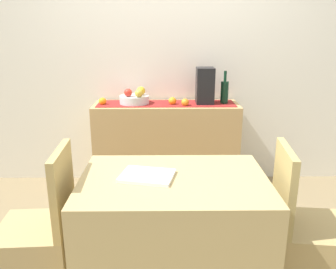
% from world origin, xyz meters
% --- Properties ---
extents(ground_plane, '(6.40, 6.40, 0.02)m').
position_xyz_m(ground_plane, '(0.00, 0.00, -0.01)').
color(ground_plane, '#7C6B4C').
rests_on(ground_plane, ground).
extents(room_wall_rear, '(6.40, 0.06, 2.70)m').
position_xyz_m(room_wall_rear, '(0.00, 1.18, 1.35)').
color(room_wall_rear, silver).
rests_on(room_wall_rear, ground).
extents(sideboard_console, '(1.35, 0.42, 0.84)m').
position_xyz_m(sideboard_console, '(-0.01, 0.92, 0.42)').
color(sideboard_console, tan).
rests_on(sideboard_console, ground).
extents(table_runner, '(1.27, 0.32, 0.01)m').
position_xyz_m(table_runner, '(-0.01, 0.92, 0.85)').
color(table_runner, maroon).
rests_on(table_runner, sideboard_console).
extents(fruit_bowl, '(0.27, 0.27, 0.07)m').
position_xyz_m(fruit_bowl, '(-0.31, 0.92, 0.89)').
color(fruit_bowl, silver).
rests_on(fruit_bowl, table_runner).
extents(apple_upper, '(0.07, 0.07, 0.07)m').
position_xyz_m(apple_upper, '(-0.26, 0.84, 0.96)').
color(apple_upper, gold).
rests_on(apple_upper, fruit_bowl).
extents(apple_rear, '(0.08, 0.08, 0.08)m').
position_xyz_m(apple_rear, '(-0.24, 0.95, 0.96)').
color(apple_rear, gold).
rests_on(apple_rear, fruit_bowl).
extents(apple_left, '(0.07, 0.07, 0.07)m').
position_xyz_m(apple_left, '(-0.36, 0.87, 0.96)').
color(apple_left, red).
rests_on(apple_left, fruit_bowl).
extents(wine_bottle, '(0.07, 0.07, 0.30)m').
position_xyz_m(wine_bottle, '(0.53, 0.92, 0.96)').
color(wine_bottle, black).
rests_on(wine_bottle, sideboard_console).
extents(coffee_maker, '(0.16, 0.18, 0.33)m').
position_xyz_m(coffee_maker, '(0.35, 0.92, 1.01)').
color(coffee_maker, black).
rests_on(coffee_maker, sideboard_console).
extents(orange_loose_end, '(0.07, 0.07, 0.07)m').
position_xyz_m(orange_loose_end, '(-0.59, 0.88, 0.88)').
color(orange_loose_end, orange).
rests_on(orange_loose_end, sideboard_console).
extents(orange_loose_far, '(0.07, 0.07, 0.07)m').
position_xyz_m(orange_loose_far, '(0.05, 0.88, 0.88)').
color(orange_loose_far, orange).
rests_on(orange_loose_far, sideboard_console).
extents(orange_loose_mid, '(0.07, 0.07, 0.07)m').
position_xyz_m(orange_loose_mid, '(0.16, 0.82, 0.88)').
color(orange_loose_mid, orange).
rests_on(orange_loose_mid, sideboard_console).
extents(dining_table, '(1.02, 0.71, 0.74)m').
position_xyz_m(dining_table, '(0.02, -0.54, 0.37)').
color(dining_table, tan).
rests_on(dining_table, ground).
extents(open_book, '(0.32, 0.27, 0.02)m').
position_xyz_m(open_book, '(-0.12, -0.52, 0.75)').
color(open_book, white).
rests_on(open_book, dining_table).
extents(chair_near_window, '(0.42, 0.42, 0.90)m').
position_xyz_m(chair_near_window, '(-0.75, -0.53, 0.27)').
color(chair_near_window, tan).
rests_on(chair_near_window, ground).
extents(chair_by_corner, '(0.44, 0.44, 0.90)m').
position_xyz_m(chair_by_corner, '(0.80, -0.53, 0.27)').
color(chair_by_corner, tan).
rests_on(chair_by_corner, ground).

